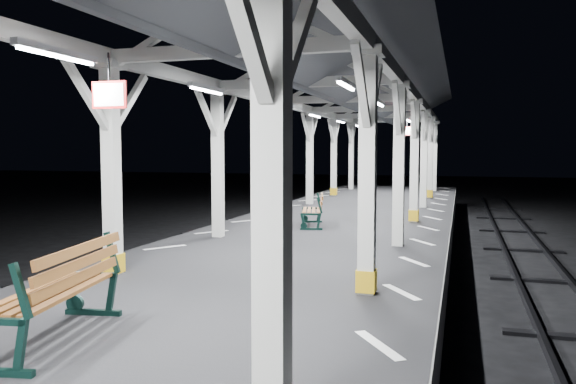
% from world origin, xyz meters
% --- Properties ---
extents(platform, '(6.00, 50.00, 1.00)m').
position_xyz_m(platform, '(0.00, 0.00, 0.50)').
color(platform, black).
rests_on(platform, ground).
extents(hazard_stripes_right, '(1.00, 48.00, 0.01)m').
position_xyz_m(hazard_stripes_right, '(2.45, 0.00, 1.00)').
color(hazard_stripes_right, silver).
rests_on(hazard_stripes_right, platform).
extents(canopy, '(5.40, 49.00, 4.65)m').
position_xyz_m(canopy, '(0.00, -0.02, 4.56)').
color(canopy, silver).
rests_on(canopy, platform).
extents(bench_mid, '(1.02, 1.97, 1.02)m').
position_xyz_m(bench_mid, '(-0.67, -0.84, 1.54)').
color(bench_mid, black).
rests_on(bench_mid, platform).
extents(bench_far, '(0.91, 1.60, 0.82)m').
position_xyz_m(bench_far, '(-0.36, 8.37, 1.44)').
color(bench_far, black).
rests_on(bench_far, platform).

